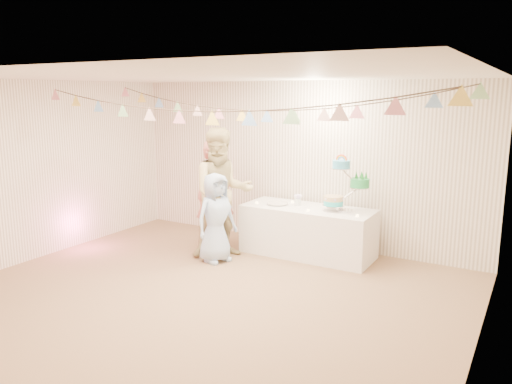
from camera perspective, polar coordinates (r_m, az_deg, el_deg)
The scene contains 23 objects.
floor at distance 6.27m, azimuth -5.36°, elevation -11.44°, with size 6.00×6.00×0.00m, color brown.
ceiling at distance 5.79m, azimuth -5.84°, elevation 13.04°, with size 6.00×6.00×0.00m, color silver.
back_wall at distance 8.03m, azimuth 4.85°, elevation 3.24°, with size 6.00×6.00×0.00m, color white.
front_wall at distance 4.18m, azimuth -26.00°, elevation -5.37°, with size 6.00×6.00×0.00m, color white.
left_wall at distance 8.00m, azimuth -23.38°, elevation 2.33°, with size 5.00×5.00×0.00m, color white.
right_wall at distance 4.84m, azimuth 24.75°, elevation -3.10°, with size 5.00×5.00×0.00m, color white.
table at distance 7.57m, azimuth 5.93°, elevation -4.48°, with size 1.96×0.78×0.74m, color white.
cake_stand at distance 7.25m, azimuth 10.18°, elevation 0.89°, with size 0.68×0.40×0.76m, color silver, non-canonical shape.
cake_bottom at distance 7.30m, azimuth 8.83°, elevation -1.36°, with size 0.31×0.31×0.15m, color #2BC9CA, non-canonical shape.
cake_middle at distance 7.28m, azimuth 11.75°, elevation 0.67°, with size 0.27×0.27×0.22m, color #1F9146, non-canonical shape.
cake_top_tier at distance 7.20m, azimuth 9.72°, elevation 2.81°, with size 0.25×0.25×0.19m, color #45B0DB, non-canonical shape.
platter at distance 7.64m, azimuth 2.48°, elevation -1.27°, with size 0.32×0.32×0.02m, color white.
posy at distance 7.58m, azimuth 4.82°, elevation -0.78°, with size 0.15×0.15×0.18m, color white, non-canonical shape.
person_adult_a at distance 7.67m, azimuth -4.65°, elevation -0.47°, with size 0.63×0.41×1.72m, color #C77568.
person_adult_b at distance 7.38m, azimuth -3.88°, elevation -0.12°, with size 0.94×0.73×1.92m, color tan.
person_child at distance 7.20m, azimuth -4.60°, elevation -2.94°, with size 0.64×0.41×1.30m, color #A2C0E6.
bunting_back at distance 6.71m, azimuth -0.20°, elevation 10.71°, with size 5.60×1.10×0.40m, color pink, non-canonical shape.
bunting_front at distance 5.62m, azimuth -6.99°, elevation 10.22°, with size 5.60×0.90×0.36m, color #72A5E5, non-canonical shape.
tealight_0 at distance 7.70m, azimuth 0.09°, elevation -1.22°, with size 0.04×0.04×0.03m, color #FFD88C.
tealight_1 at distance 7.78m, azimuth 4.18°, elevation -1.12°, with size 0.04×0.04×0.03m, color #FFD88C.
tealight_2 at distance 7.24m, azimuth 6.00°, elevation -2.09°, with size 0.04×0.04×0.03m, color #FFD88C.
tealight_3 at distance 7.55m, azimuth 9.10°, elevation -1.62°, with size 0.04×0.04×0.03m, color #FFD88C.
tealight_4 at distance 7.03m, azimuth 11.50°, elevation -2.67°, with size 0.04×0.04×0.03m, color #FFD88C.
Camera 1 is at (3.38, -4.70, 2.41)m, focal length 35.00 mm.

